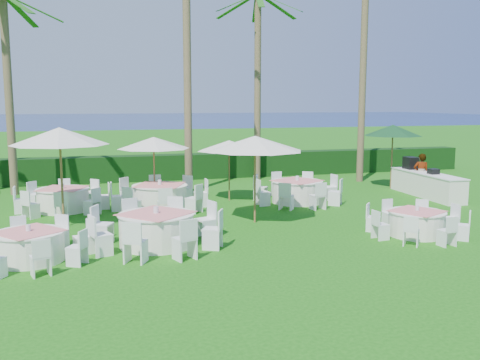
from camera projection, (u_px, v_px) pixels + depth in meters
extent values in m
plane|color=#16580F|center=(199.00, 243.00, 14.25)|extent=(120.00, 120.00, 0.00)
cube|color=black|center=(147.00, 168.00, 25.56)|extent=(34.00, 1.00, 1.20)
plane|color=#07164F|center=(98.00, 120.00, 111.15)|extent=(260.00, 260.00, 0.00)
cylinder|color=white|center=(29.00, 247.00, 12.54)|extent=(1.58, 1.58, 0.69)
cylinder|color=white|center=(29.00, 232.00, 12.48)|extent=(1.65, 1.65, 0.03)
cube|color=#EA7E7B|center=(28.00, 231.00, 12.48)|extent=(1.79, 1.79, 0.01)
cylinder|color=silver|center=(28.00, 228.00, 12.47)|extent=(0.11, 0.11, 0.15)
cube|color=white|center=(82.00, 237.00, 13.17)|extent=(0.47, 0.47, 0.82)
cube|color=white|center=(59.00, 232.00, 13.72)|extent=(0.52, 0.52, 0.82)
cube|color=white|center=(20.00, 233.00, 13.57)|extent=(0.47, 0.47, 0.82)
cube|color=white|center=(40.00, 257.00, 11.48)|extent=(0.47, 0.47, 0.82)
cube|color=white|center=(77.00, 248.00, 12.24)|extent=(0.52, 0.52, 0.82)
cylinder|color=white|center=(157.00, 230.00, 13.89)|extent=(1.91, 1.91, 0.83)
cylinder|color=white|center=(156.00, 214.00, 13.83)|extent=(1.99, 1.99, 0.03)
cube|color=#EA7E7B|center=(156.00, 213.00, 13.82)|extent=(2.18, 2.18, 0.01)
cylinder|color=silver|center=(156.00, 210.00, 13.81)|extent=(0.13, 0.13, 0.18)
cube|color=white|center=(206.00, 220.00, 14.72)|extent=(0.59, 0.59, 1.00)
cube|color=white|center=(173.00, 215.00, 15.33)|extent=(0.62, 0.62, 1.00)
cube|color=white|center=(133.00, 217.00, 15.09)|extent=(0.59, 0.59, 1.00)
cube|color=white|center=(102.00, 225.00, 14.14)|extent=(0.62, 0.62, 1.00)
cube|color=white|center=(101.00, 235.00, 13.03)|extent=(0.59, 0.59, 1.00)
cube|color=white|center=(135.00, 242.00, 12.42)|extent=(0.62, 0.62, 1.00)
cube|color=white|center=(184.00, 239.00, 12.67)|extent=(0.59, 0.59, 1.00)
cube|color=white|center=(212.00, 229.00, 13.62)|extent=(0.62, 0.62, 1.00)
cylinder|color=white|center=(416.00, 224.00, 14.98)|extent=(1.53, 1.53, 0.66)
cylinder|color=white|center=(417.00, 212.00, 14.93)|extent=(1.60, 1.60, 0.03)
cube|color=#EA7E7B|center=(417.00, 211.00, 14.93)|extent=(1.66, 1.66, 0.01)
cylinder|color=silver|center=(417.00, 208.00, 14.92)|extent=(0.11, 0.11, 0.14)
cube|color=white|center=(451.00, 218.00, 15.39)|extent=(0.40, 0.40, 0.80)
cube|color=white|center=(421.00, 213.00, 16.05)|extent=(0.52, 0.52, 0.80)
cube|color=white|center=(390.00, 213.00, 16.08)|extent=(0.40, 0.40, 0.80)
cube|color=white|center=(373.00, 218.00, 15.46)|extent=(0.52, 0.52, 0.80)
cube|color=white|center=(381.00, 225.00, 14.55)|extent=(0.40, 0.40, 0.80)
cube|color=white|center=(411.00, 231.00, 13.89)|extent=(0.52, 0.52, 0.80)
cube|color=white|center=(447.00, 231.00, 13.87)|extent=(0.40, 0.40, 0.80)
cube|color=white|center=(463.00, 225.00, 14.49)|extent=(0.52, 0.52, 0.80)
cylinder|color=white|center=(63.00, 200.00, 18.37)|extent=(1.73, 1.73, 0.75)
cylinder|color=white|center=(63.00, 189.00, 18.31)|extent=(1.80, 1.80, 0.03)
cube|color=#EA7E7B|center=(62.00, 188.00, 18.31)|extent=(1.83, 1.83, 0.01)
cylinder|color=silver|center=(62.00, 186.00, 18.30)|extent=(0.12, 0.12, 0.16)
cube|color=white|center=(91.00, 192.00, 19.53)|extent=(0.59, 0.59, 0.90)
cube|color=white|center=(64.00, 192.00, 19.64)|extent=(0.42, 0.42, 0.90)
cube|color=white|center=(36.00, 195.00, 19.01)|extent=(0.59, 0.59, 0.90)
cube|color=white|center=(21.00, 200.00, 17.99)|extent=(0.42, 0.42, 0.90)
cube|color=white|center=(31.00, 204.00, 17.19)|extent=(0.59, 0.59, 0.90)
cube|color=white|center=(61.00, 205.00, 17.07)|extent=(0.42, 0.42, 0.90)
cube|color=white|center=(92.00, 201.00, 17.71)|extent=(0.59, 0.59, 0.90)
cube|color=white|center=(103.00, 196.00, 18.73)|extent=(0.42, 0.42, 0.90)
cylinder|color=white|center=(160.00, 197.00, 18.78)|extent=(1.87, 1.87, 0.81)
cylinder|color=white|center=(160.00, 185.00, 18.72)|extent=(1.94, 1.94, 0.03)
cube|color=#EA7E7B|center=(160.00, 185.00, 18.72)|extent=(1.99, 1.99, 0.01)
cylinder|color=silver|center=(160.00, 182.00, 18.71)|extent=(0.13, 0.13, 0.17)
cube|color=white|center=(185.00, 189.00, 20.02)|extent=(0.64, 0.64, 0.97)
cube|color=white|center=(156.00, 188.00, 20.17)|extent=(0.47, 0.47, 0.97)
cube|color=white|center=(128.00, 191.00, 19.50)|extent=(0.64, 0.64, 0.97)
cube|color=white|center=(117.00, 197.00, 18.41)|extent=(0.47, 0.47, 0.97)
cube|color=white|center=(132.00, 201.00, 17.53)|extent=(0.64, 0.64, 0.97)
cube|color=white|center=(165.00, 202.00, 17.38)|extent=(0.47, 0.47, 0.97)
cube|color=white|center=(194.00, 199.00, 18.04)|extent=(0.64, 0.64, 0.97)
cube|color=white|center=(201.00, 193.00, 19.14)|extent=(0.47, 0.47, 0.97)
cylinder|color=white|center=(297.00, 192.00, 19.90)|extent=(1.83, 1.83, 0.80)
cylinder|color=white|center=(297.00, 181.00, 19.84)|extent=(1.91, 1.91, 0.03)
cube|color=#EA7E7B|center=(297.00, 180.00, 19.84)|extent=(2.03, 2.03, 0.01)
cylinder|color=silver|center=(297.00, 178.00, 19.83)|extent=(0.13, 0.13, 0.17)
cube|color=white|center=(330.00, 187.00, 20.47)|extent=(0.50, 0.50, 0.96)
cube|color=white|center=(306.00, 184.00, 21.22)|extent=(0.62, 0.62, 0.96)
cube|color=white|center=(279.00, 184.00, 21.19)|extent=(0.50, 0.50, 0.96)
cube|color=white|center=(261.00, 188.00, 20.40)|extent=(0.62, 0.62, 0.96)
cube|color=white|center=(263.00, 192.00, 19.31)|extent=(0.50, 0.50, 0.96)
cube|color=white|center=(286.00, 196.00, 18.57)|extent=(0.62, 0.62, 0.96)
cube|color=white|center=(318.00, 196.00, 18.60)|extent=(0.50, 0.50, 0.96)
cube|color=white|center=(335.00, 192.00, 19.38)|extent=(0.62, 0.62, 0.96)
cylinder|color=brown|center=(62.00, 180.00, 15.85)|extent=(0.07, 0.07, 2.87)
cone|color=silver|center=(60.00, 136.00, 15.66)|extent=(2.85, 2.85, 0.52)
sphere|color=brown|center=(59.00, 130.00, 15.64)|extent=(0.11, 0.11, 0.11)
cylinder|color=brown|center=(255.00, 181.00, 16.47)|extent=(0.06, 0.06, 2.59)
cone|color=silver|center=(255.00, 143.00, 16.30)|extent=(3.00, 3.00, 0.47)
sphere|color=brown|center=(255.00, 138.00, 16.28)|extent=(0.10, 0.10, 0.10)
cylinder|color=brown|center=(154.00, 172.00, 19.56)|extent=(0.06, 0.06, 2.37)
cone|color=silver|center=(154.00, 143.00, 19.41)|extent=(2.63, 2.63, 0.43)
sphere|color=brown|center=(153.00, 139.00, 19.39)|extent=(0.09, 0.09, 0.09)
cylinder|color=brown|center=(229.00, 172.00, 20.20)|extent=(0.05, 0.05, 2.21)
cone|color=silver|center=(229.00, 146.00, 20.06)|extent=(2.44, 2.44, 0.40)
sphere|color=brown|center=(229.00, 142.00, 20.04)|extent=(0.09, 0.09, 0.09)
cylinder|color=brown|center=(392.00, 158.00, 22.99)|extent=(0.06, 0.06, 2.66)
cone|color=#103E1C|center=(393.00, 130.00, 22.82)|extent=(2.46, 2.46, 0.48)
sphere|color=brown|center=(393.00, 126.00, 22.80)|extent=(0.11, 0.11, 0.11)
cube|color=white|center=(427.00, 185.00, 21.18)|extent=(0.97, 4.07, 0.91)
cube|color=white|center=(427.00, 173.00, 21.11)|extent=(1.02, 4.13, 0.04)
cube|color=black|center=(411.00, 163.00, 22.24)|extent=(0.48, 0.57, 0.51)
cube|color=black|center=(433.00, 171.00, 20.71)|extent=(0.37, 0.37, 0.20)
imported|color=gray|center=(421.00, 174.00, 21.69)|extent=(0.71, 0.59, 1.66)
cylinder|color=brown|center=(9.00, 97.00, 21.11)|extent=(0.32, 0.32, 7.86)
cube|color=#1D4B12|center=(34.00, 8.00, 20.96)|extent=(2.21, 0.37, 1.00)
cube|color=#1D4B12|center=(20.00, 11.00, 21.68)|extent=(1.27, 2.08, 1.00)
cube|color=#1D4B12|center=(17.00, 3.00, 19.90)|extent=(1.42, 2.01, 1.00)
cylinder|color=brown|center=(187.00, 53.00, 21.56)|extent=(0.32, 0.32, 11.33)
cylinder|color=brown|center=(258.00, 88.00, 25.47)|extent=(0.32, 0.32, 8.72)
cube|color=#1D4B12|center=(277.00, 7.00, 25.49)|extent=(2.20, 0.88, 1.00)
cube|color=#1D4B12|center=(256.00, 9.00, 25.99)|extent=(0.80, 2.21, 1.00)
cube|color=#1D4B12|center=(237.00, 6.00, 25.41)|extent=(1.78, 1.73, 1.00)
cube|color=#1D4B12|center=(238.00, 2.00, 24.33)|extent=(2.20, 0.88, 1.00)
cube|color=#1D4B12|center=(260.00, 0.00, 23.83)|extent=(0.80, 2.21, 1.00)
cube|color=#1D4B12|center=(280.00, 2.00, 24.41)|extent=(1.78, 1.73, 1.00)
cylinder|color=brown|center=(363.00, 66.00, 24.55)|extent=(0.32, 0.32, 10.76)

